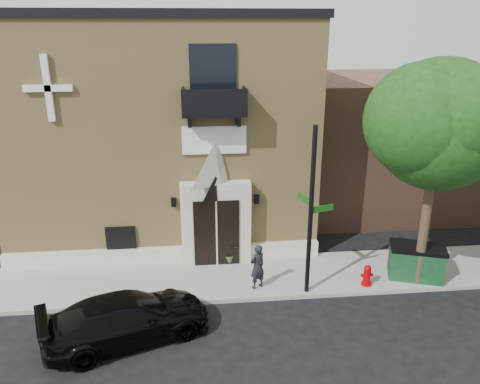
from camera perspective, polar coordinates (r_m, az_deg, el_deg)
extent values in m
plane|color=black|center=(16.16, 1.35, -13.26)|extent=(120.00, 120.00, 0.00)
cube|color=gray|center=(17.51, 4.04, -10.18)|extent=(42.00, 3.00, 0.15)
cube|color=tan|center=(21.90, -9.08, 8.20)|extent=(12.00, 10.00, 9.00)
cube|color=black|center=(21.47, -9.79, 20.45)|extent=(12.20, 10.20, 0.30)
cube|color=silver|center=(18.37, -9.18, -7.55)|extent=(12.00, 0.30, 0.60)
cube|color=silver|center=(17.67, -2.93, -3.78)|extent=(2.60, 0.55, 3.20)
pyramid|color=silver|center=(16.87, -3.07, 3.55)|extent=(2.60, 0.55, 1.50)
cube|color=black|center=(17.53, -2.87, -5.06)|extent=(1.70, 0.06, 2.60)
cube|color=silver|center=(17.49, -2.86, -5.11)|extent=(0.06, 0.04, 2.60)
cube|color=white|center=(16.85, -3.16, 6.35)|extent=(2.30, 0.10, 1.00)
cube|color=black|center=(16.26, -3.15, 9.46)|extent=(2.20, 0.90, 0.10)
cube|color=black|center=(15.76, -3.11, 10.79)|extent=(2.20, 0.06, 0.90)
cube|color=black|center=(16.17, -6.97, 10.90)|extent=(0.06, 0.90, 0.90)
cube|color=black|center=(16.27, 0.58, 11.10)|extent=(0.06, 0.90, 0.90)
cube|color=black|center=(16.50, -3.31, 13.82)|extent=(1.60, 0.08, 2.20)
cube|color=white|center=(17.15, -22.37, 11.62)|extent=(0.22, 0.14, 2.20)
cube|color=white|center=(17.15, -22.37, 11.62)|extent=(1.60, 0.14, 0.22)
cube|color=black|center=(18.31, -14.31, -5.60)|extent=(1.10, 0.10, 1.00)
cube|color=#D0601F|center=(18.34, -14.30, -5.56)|extent=(0.85, 0.06, 0.75)
cube|color=black|center=(17.47, -8.09, -1.23)|extent=(0.18, 0.18, 0.32)
cube|color=black|center=(17.60, 2.04, -0.88)|extent=(0.18, 0.18, 0.32)
cube|color=brown|center=(26.89, 25.23, 5.87)|extent=(18.00, 8.00, 6.40)
cylinder|color=#38281C|center=(17.19, 21.53, -4.11)|extent=(0.32, 0.32, 4.20)
sphere|color=#143B10|center=(16.17, 23.12, 7.56)|extent=(4.20, 4.20, 4.20)
sphere|color=#143B10|center=(16.87, 24.92, 6.71)|extent=(3.36, 3.36, 3.36)
sphere|color=#143B10|center=(15.63, 21.29, 8.18)|extent=(3.57, 3.57, 3.57)
sphere|color=#143B10|center=(15.60, 25.17, 8.38)|extent=(3.15, 3.15, 3.15)
imported|color=black|center=(14.54, -13.56, -14.74)|extent=(5.24, 3.51, 1.41)
cylinder|color=black|center=(15.31, 8.61, -2.58)|extent=(0.15, 0.15, 5.78)
cube|color=#0F5111|center=(15.49, 10.01, -2.01)|extent=(0.80, 0.27, 0.21)
cube|color=#0F5111|center=(15.53, 7.87, -0.87)|extent=(0.27, 0.80, 0.21)
cylinder|color=#A70003|center=(17.36, 15.12, -10.75)|extent=(0.35, 0.35, 0.08)
cylinder|color=#A70003|center=(17.21, 15.21, -9.87)|extent=(0.25, 0.25, 0.54)
sphere|color=#A70003|center=(17.06, 15.30, -9.00)|extent=(0.25, 0.25, 0.25)
cylinder|color=#A70003|center=(17.19, 15.23, -9.74)|extent=(0.44, 0.12, 0.12)
cube|color=#0E351B|center=(18.15, 20.66, -8.09)|extent=(2.07, 1.56, 1.12)
cube|color=black|center=(17.89, 20.89, -6.35)|extent=(2.13, 1.63, 0.12)
imported|color=#3F652F|center=(18.10, -1.24, -7.45)|extent=(0.68, 0.59, 0.75)
imported|color=black|center=(16.26, 2.13, -9.07)|extent=(0.71, 0.63, 1.63)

